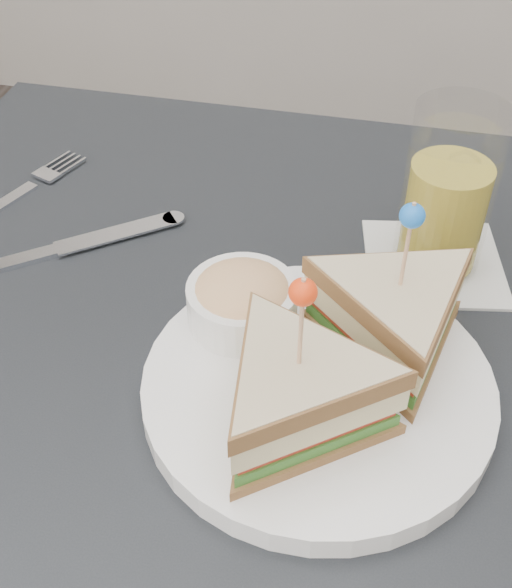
% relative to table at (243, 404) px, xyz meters
% --- Properties ---
extents(table, '(0.80, 0.80, 0.75)m').
position_rel_table_xyz_m(table, '(0.00, 0.00, 0.00)').
color(table, black).
rests_on(table, ground).
extents(plate_meal, '(0.31, 0.31, 0.16)m').
position_rel_table_xyz_m(plate_meal, '(0.08, -0.04, 0.12)').
color(plate_meal, white).
rests_on(plate_meal, table).
extents(cutlery_fork, '(0.09, 0.19, 0.01)m').
position_rel_table_xyz_m(cutlery_fork, '(-0.28, 0.16, 0.08)').
color(cutlery_fork, white).
rests_on(cutlery_fork, table).
extents(cutlery_knife, '(0.18, 0.15, 0.01)m').
position_rel_table_xyz_m(cutlery_knife, '(-0.19, 0.08, 0.08)').
color(cutlery_knife, silver).
rests_on(cutlery_knife, table).
extents(drink_set, '(0.15, 0.15, 0.16)m').
position_rel_table_xyz_m(drink_set, '(0.15, 0.14, 0.15)').
color(drink_set, silver).
rests_on(drink_set, table).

